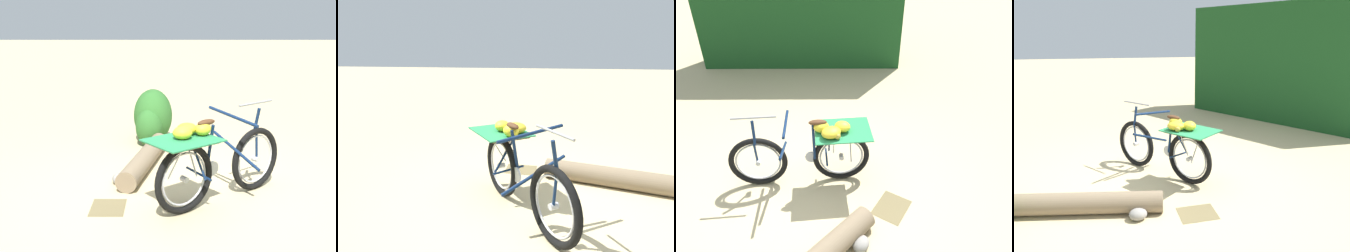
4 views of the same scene
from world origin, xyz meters
TOP-DOWN VIEW (x-y plane):
  - ground_plane at (0.00, 0.00)m, footprint 60.00×60.00m
  - foliage_hedge at (-3.42, -2.88)m, footprint 3.19×4.35m
  - bicycle at (-0.08, -0.18)m, footprint 1.32×1.59m
  - path_stone at (0.46, 0.90)m, footprint 0.21×0.17m
  - leaf_litter_patch at (-0.22, 0.95)m, footprint 0.44×0.36m

SIDE VIEW (x-z plane):
  - ground_plane at x=0.00m, z-range 0.00..0.00m
  - leaf_litter_patch at x=-0.22m, z-range 0.00..0.01m
  - path_stone at x=0.46m, z-range 0.00..0.13m
  - bicycle at x=-0.08m, z-range -0.04..0.99m
  - foliage_hedge at x=-3.42m, z-range 0.00..2.75m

